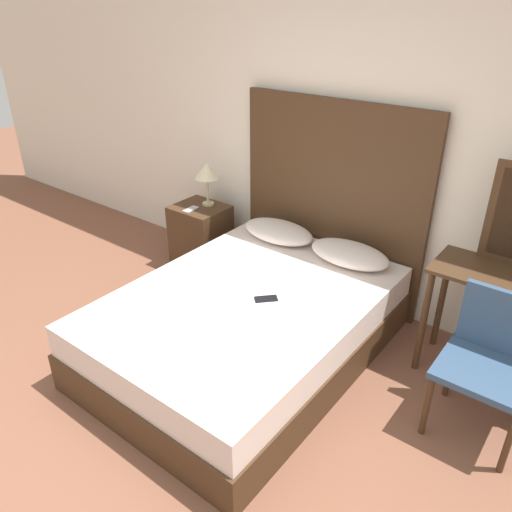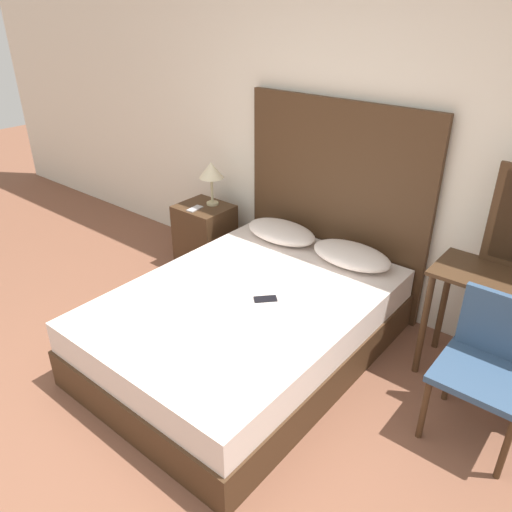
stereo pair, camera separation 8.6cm
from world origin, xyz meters
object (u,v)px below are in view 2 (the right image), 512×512
Objects in this scene: bed at (246,325)px; phone_on_nightstand at (195,209)px; chair at (491,360)px; nightstand at (205,236)px; table_lamp at (211,172)px; phone_on_bed at (265,299)px.

phone_on_nightstand reaches higher than bed.
bed is 1.54m from chair.
nightstand is 0.61m from table_lamp.
chair reaches higher than phone_on_nightstand.
chair is at bearing 12.43° from bed.
phone_on_bed reaches higher than bed.
bed is at bearing -33.65° from nightstand.
bed is at bearing -29.81° from phone_on_nightstand.
chair reaches higher than phone_on_bed.
bed is at bearing -37.17° from table_lamp.
phone_on_nightstand is at bearing 150.19° from bed.
bed is 13.50× the size of phone_on_nightstand.
nightstand is 0.32m from phone_on_nightstand.
phone_on_bed is 1.01× the size of phone_on_nightstand.
table_lamp is (-1.25, 0.81, 0.41)m from phone_on_bed.
phone_on_nightstand is (-1.16, 0.66, 0.35)m from bed.
nightstand is (-1.15, 0.76, 0.05)m from bed.
table_lamp reaches higher than phone_on_nightstand.
chair is at bearing 12.28° from phone_on_bed.
chair is at bearing -9.43° from nightstand.
table_lamp is at bearing 67.85° from nightstand.
chair is at bearing -7.25° from phone_on_nightstand.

